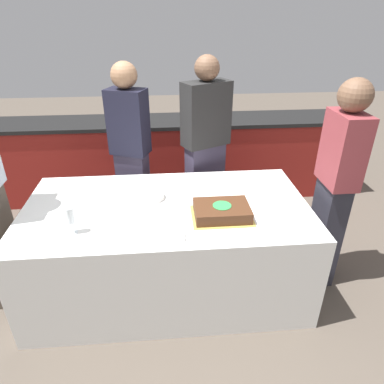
{
  "coord_description": "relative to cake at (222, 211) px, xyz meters",
  "views": [
    {
      "loc": [
        0.0,
        -2.15,
        2.02
      ],
      "look_at": [
        0.19,
        0.0,
        0.86
      ],
      "focal_mm": 32.0,
      "sensor_mm": 36.0,
      "label": 1
    }
  ],
  "objects": [
    {
      "name": "ground_plane",
      "position": [
        -0.38,
        0.18,
        -0.8
      ],
      "size": [
        14.0,
        14.0,
        0.0
      ],
      "primitive_type": "plane",
      "color": "brown"
    },
    {
      "name": "back_counter",
      "position": [
        -0.38,
        1.8,
        -0.34
      ],
      "size": [
        4.4,
        0.58,
        0.92
      ],
      "color": "maroon",
      "rests_on": "ground_plane"
    },
    {
      "name": "dining_table",
      "position": [
        -0.38,
        0.18,
        -0.42
      ],
      "size": [
        2.07,
        1.08,
        0.76
      ],
      "color": "silver",
      "rests_on": "ground_plane"
    },
    {
      "name": "cake",
      "position": [
        0.0,
        0.0,
        0.0
      ],
      "size": [
        0.41,
        0.31,
        0.09
      ],
      "color": "gold",
      "rests_on": "dining_table"
    },
    {
      "name": "plate_stack",
      "position": [
        -0.49,
        0.29,
        -0.02
      ],
      "size": [
        0.2,
        0.2,
        0.04
      ],
      "color": "white",
      "rests_on": "dining_table"
    },
    {
      "name": "wine_glass",
      "position": [
        -0.98,
        -0.11,
        0.08
      ],
      "size": [
        0.06,
        0.06,
        0.19
      ],
      "color": "white",
      "rests_on": "dining_table"
    },
    {
      "name": "side_plate_near_cake",
      "position": [
        0.09,
        0.31,
        -0.04
      ],
      "size": [
        0.21,
        0.21,
        0.0
      ],
      "color": "white",
      "rests_on": "dining_table"
    },
    {
      "name": "utensil_pile",
      "position": [
        -0.34,
        -0.23,
        -0.03
      ],
      "size": [
        0.14,
        0.08,
        0.02
      ],
      "color": "white",
      "rests_on": "dining_table"
    },
    {
      "name": "person_cutting_cake",
      "position": [
        -0.0,
        0.94,
        0.08
      ],
      "size": [
        0.46,
        0.36,
        1.7
      ],
      "rotation": [
        0.0,
        0.0,
        -2.68
      ],
      "color": "#383347",
      "rests_on": "ground_plane"
    },
    {
      "name": "person_seated_right",
      "position": [
        0.88,
        0.18,
        0.07
      ],
      "size": [
        0.23,
        0.33,
        1.64
      ],
      "rotation": [
        0.0,
        0.0,
        -1.57
      ],
      "color": "#282833",
      "rests_on": "ground_plane"
    },
    {
      "name": "person_standing_back",
      "position": [
        -0.68,
        0.94,
        0.08
      ],
      "size": [
        0.38,
        0.31,
        1.66
      ],
      "rotation": [
        0.0,
        0.0,
        2.77
      ],
      "color": "#383347",
      "rests_on": "ground_plane"
    }
  ]
}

